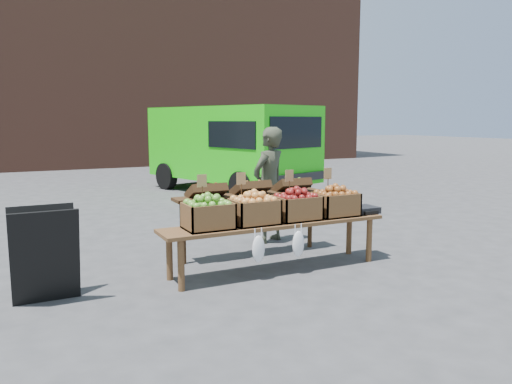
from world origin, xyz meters
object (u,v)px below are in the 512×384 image
vendor (269,185)px  crate_golden_apples (208,216)px  display_bench (275,246)px  crate_red_apples (296,208)px  crate_green_apples (335,204)px  back_table (251,215)px  weighing_scale (363,210)px  crate_russet_pears (254,212)px  delivery_van (230,150)px  chalkboard_sign (45,254)px

vendor → crate_golden_apples: (-1.41, -1.26, -0.11)m
display_bench → crate_red_apples: 0.51m
crate_red_apples → crate_green_apples: bearing=0.0°
back_table → crate_golden_apples: size_ratio=4.20×
crate_green_apples → weighing_scale: 0.44m
crate_golden_apples → crate_russet_pears: same height
vendor → crate_golden_apples: bearing=17.0°
crate_golden_apples → delivery_van: bearing=64.2°
delivery_van → crate_russet_pears: 6.61m
display_bench → crate_green_apples: (0.82, 0.00, 0.42)m
back_table → vendor: bearing=44.3°
display_bench → vendor: bearing=65.1°
vendor → crate_russet_pears: bearing=30.9°
weighing_scale → chalkboard_sign: bearing=178.3°
crate_green_apples → display_bench: bearing=180.0°
back_table → crate_russet_pears: size_ratio=4.20×
weighing_scale → vendor: bearing=117.9°
delivery_van → back_table: (-2.10, -5.42, -0.50)m
crate_russet_pears → crate_red_apples: (0.55, 0.00, 0.00)m
back_table → crate_russet_pears: back_table is taller
vendor → crate_green_apples: vendor is taller
chalkboard_sign → crate_green_apples: chalkboard_sign is taller
back_table → crate_golden_apples: (-0.86, -0.72, 0.19)m
delivery_van → crate_golden_apples: delivery_van is taller
back_table → crate_red_apples: bearing=-71.5°
crate_golden_apples → vendor: bearing=41.7°
delivery_van → crate_golden_apples: (-2.96, -6.14, -0.31)m
vendor → chalkboard_sign: (-3.03, -1.15, -0.35)m
vendor → display_bench: vendor is taller
delivery_van → chalkboard_sign: 7.59m
weighing_scale → crate_red_apples: bearing=180.0°
back_table → delivery_van: bearing=68.8°
chalkboard_sign → back_table: size_ratio=0.44×
display_bench → delivery_van: bearing=70.8°
vendor → crate_green_apples: (0.24, -1.26, -0.11)m
vendor → crate_russet_pears: (-0.86, -1.26, -0.11)m
back_table → crate_red_apples: (0.24, -0.72, 0.19)m
delivery_van → weighing_scale: delivery_van is taller
crate_golden_apples → crate_green_apples: same height
display_bench → back_table: bearing=87.3°
chalkboard_sign → display_bench: chalkboard_sign is taller
chalkboard_sign → crate_russet_pears: bearing=-3.4°
crate_green_apples → back_table: bearing=137.7°
crate_red_apples → weighing_scale: crate_red_apples is taller
chalkboard_sign → crate_russet_pears: chalkboard_sign is taller
chalkboard_sign → weighing_scale: (3.69, -0.11, 0.15)m
chalkboard_sign → crate_russet_pears: 2.19m
delivery_van → crate_green_apples: bearing=-119.1°
chalkboard_sign → crate_red_apples: bearing=-2.8°
chalkboard_sign → weighing_scale: chalkboard_sign is taller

